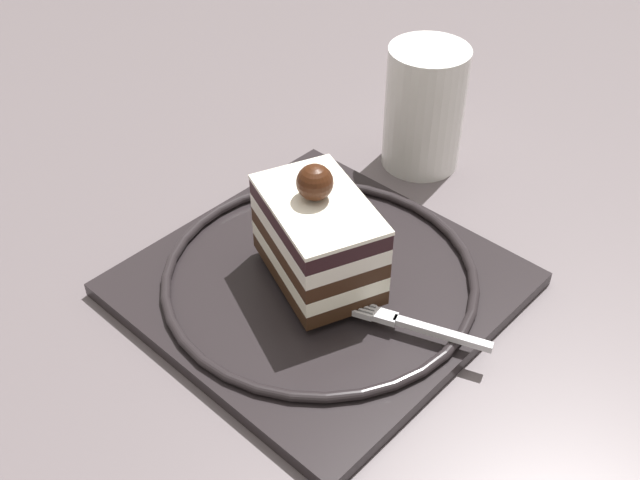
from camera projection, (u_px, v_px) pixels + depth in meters
The scene contains 5 objects.
ground_plane at pixel (320, 324), 0.55m from camera, with size 2.40×2.40×0.00m, color #595053.
dessert_plate at pixel (320, 281), 0.57m from camera, with size 0.28×0.28×0.02m.
cake_slice at pixel (318, 237), 0.54m from camera, with size 0.08×0.11×0.09m.
fork at pixel (405, 323), 0.52m from camera, with size 0.06×0.10×0.00m.
drink_glass_near at pixel (424, 114), 0.67m from camera, with size 0.07×0.07×0.11m.
Camera 1 is at (-0.23, -0.30, 0.40)m, focal length 43.18 mm.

